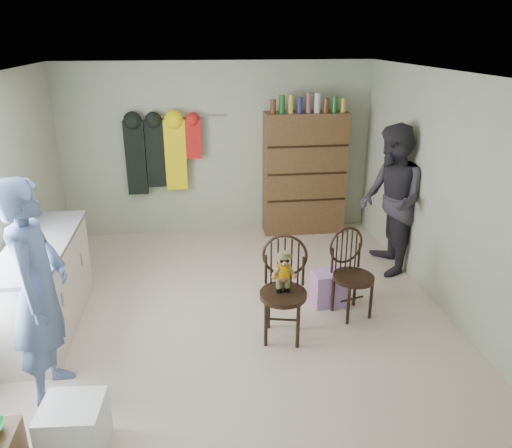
{
  "coord_description": "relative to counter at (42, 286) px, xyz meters",
  "views": [
    {
      "loc": [
        -0.4,
        -4.7,
        2.85
      ],
      "look_at": [
        0.25,
        0.2,
        0.95
      ],
      "focal_mm": 35.0,
      "sensor_mm": 36.0,
      "label": 1
    }
  ],
  "objects": [
    {
      "name": "plastic_tub",
      "position": [
        0.63,
        -1.75,
        -0.27
      ],
      "size": [
        0.46,
        0.44,
        0.41
      ],
      "primitive_type": "cube",
      "rotation": [
        0.0,
        0.0,
        -0.07
      ],
      "color": "white",
      "rests_on": "ground"
    },
    {
      "name": "coat_rack",
      "position": [
        1.12,
        2.38,
        0.78
      ],
      "size": [
        1.42,
        0.12,
        1.09
      ],
      "color": "#99999E",
      "rests_on": "ground"
    },
    {
      "name": "ground_plane",
      "position": [
        1.95,
        0.0,
        -0.47
      ],
      "size": [
        5.0,
        5.0,
        0.0
      ],
      "primitive_type": "plane",
      "color": "beige",
      "rests_on": "ground"
    },
    {
      "name": "counter",
      "position": [
        0.0,
        0.0,
        0.0
      ],
      "size": [
        0.64,
        1.86,
        0.94
      ],
      "color": "silver",
      "rests_on": "ground"
    },
    {
      "name": "person_right",
      "position": [
        3.95,
        0.83,
        0.46
      ],
      "size": [
        0.8,
        0.98,
        1.86
      ],
      "primitive_type": "imported",
      "rotation": [
        0.0,
        0.0,
        -1.68
      ],
      "color": "#2D2B33",
      "rests_on": "ground"
    },
    {
      "name": "striped_bag",
      "position": [
        3.01,
        0.08,
        -0.28
      ],
      "size": [
        0.38,
        0.31,
        0.39
      ],
      "primitive_type": "cube",
      "rotation": [
        0.0,
        0.0,
        0.07
      ],
      "color": "pink",
      "rests_on": "ground"
    },
    {
      "name": "room_walls",
      "position": [
        1.95,
        0.53,
        1.11
      ],
      "size": [
        5.0,
        5.0,
        5.0
      ],
      "color": "#ABB295",
      "rests_on": "ground"
    },
    {
      "name": "chair_front",
      "position": [
        2.38,
        -0.47,
        0.13
      ],
      "size": [
        0.55,
        0.55,
        1.04
      ],
      "rotation": [
        0.0,
        0.0,
        -0.23
      ],
      "color": "black",
      "rests_on": "ground"
    },
    {
      "name": "chair_far",
      "position": [
        3.17,
        -0.13,
        0.04
      ],
      "size": [
        0.53,
        0.53,
        0.96
      ],
      "rotation": [
        0.0,
        0.0,
        0.29
      ],
      "color": "black",
      "rests_on": "ground"
    },
    {
      "name": "dresser",
      "position": [
        3.2,
        2.3,
        0.44
      ],
      "size": [
        1.2,
        0.39,
        2.08
      ],
      "color": "brown",
      "rests_on": "ground"
    },
    {
      "name": "person_left",
      "position": [
        0.31,
        -1.04,
        0.47
      ],
      "size": [
        0.46,
        0.69,
        1.88
      ],
      "primitive_type": "imported",
      "rotation": [
        0.0,
        0.0,
        1.58
      ],
      "color": "slate",
      "rests_on": "ground"
    }
  ]
}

